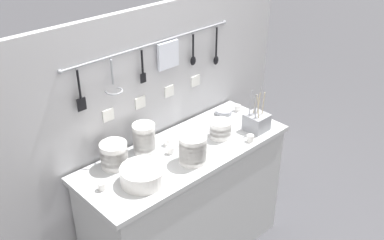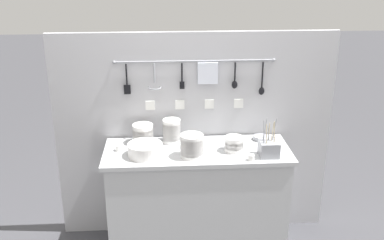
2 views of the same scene
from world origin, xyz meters
name	(u,v)px [view 2 (image 2 of 2)]	position (x,y,z in m)	size (l,w,h in m)	color
counter	(197,200)	(0.00, 0.00, 0.42)	(1.35, 0.51, 0.84)	#B7BABC
back_wall	(194,136)	(0.00, 0.29, 0.83)	(2.15, 0.11, 1.65)	#B2B2B7
bowl_stack_short_front	(192,146)	(-0.05, -0.11, 0.92)	(0.16, 0.16, 0.16)	white
bowl_stack_wide_centre	(172,131)	(-0.18, 0.16, 0.93)	(0.13, 0.13, 0.18)	white
bowl_stack_back_corner	(143,134)	(-0.39, 0.16, 0.91)	(0.15, 0.15, 0.14)	white
bowl_stack_nested_right	(234,144)	(0.26, -0.04, 0.90)	(0.14, 0.14, 0.11)	white
plate_stack	(145,150)	(-0.37, -0.07, 0.89)	(0.24, 0.24, 0.09)	white
steel_mixing_bowl	(261,138)	(0.50, 0.15, 0.86)	(0.11, 0.11, 0.03)	#93969E
cutlery_caddy	(269,148)	(0.49, -0.13, 0.90)	(0.13, 0.13, 0.27)	#93969E
cup_edge_far	(275,139)	(0.60, 0.12, 0.86)	(0.04, 0.04, 0.04)	white
cup_back_right	(191,141)	(-0.04, 0.12, 0.86)	(0.04, 0.04, 0.04)	white
cup_front_left	(185,145)	(-0.09, 0.04, 0.86)	(0.04, 0.04, 0.04)	white
cup_edge_near	(251,157)	(0.36, -0.20, 0.86)	(0.04, 0.04, 0.04)	white
cup_beside_plates	(118,148)	(-0.57, 0.02, 0.86)	(0.04, 0.04, 0.04)	white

